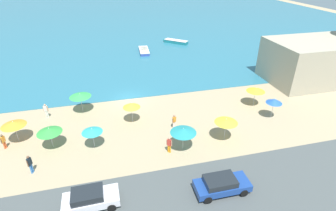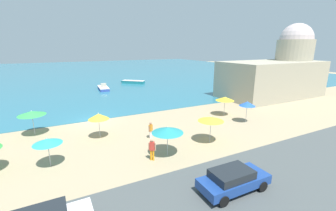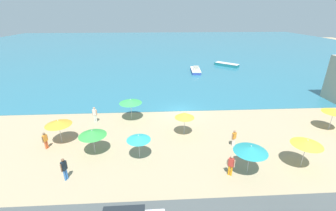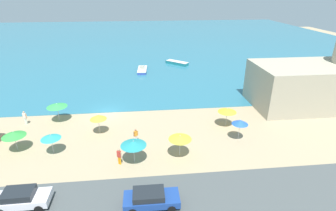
{
  "view_description": "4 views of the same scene",
  "coord_description": "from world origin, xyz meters",
  "px_view_note": "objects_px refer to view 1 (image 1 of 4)",
  "views": [
    {
      "loc": [
        -2.37,
        -30.74,
        16.08
      ],
      "look_at": [
        3.87,
        -5.74,
        1.62
      ],
      "focal_mm": 28.0,
      "sensor_mm": 36.0,
      "label": 1
    },
    {
      "loc": [
        -3.55,
        -26.09,
        8.4
      ],
      "look_at": [
        8.54,
        -2.64,
        1.42
      ],
      "focal_mm": 24.0,
      "sensor_mm": 36.0,
      "label": 2
    },
    {
      "loc": [
        -2.94,
        -25.02,
        11.39
      ],
      "look_at": [
        -1.49,
        0.01,
        0.81
      ],
      "focal_mm": 24.0,
      "sensor_mm": 36.0,
      "label": 3
    },
    {
      "loc": [
        4.9,
        -32.99,
        15.56
      ],
      "look_at": [
        8.15,
        -2.67,
        1.88
      ],
      "focal_mm": 28.0,
      "sensor_mm": 36.0,
      "label": 4
    }
  ],
  "objects_px": {
    "beach_umbrella_2": "(80,95)",
    "bather_4": "(169,144)",
    "parked_car_0": "(90,198)",
    "beach_umbrella_4": "(131,105)",
    "bather_1": "(46,110)",
    "parked_car_1": "(221,184)",
    "beach_umbrella_8": "(49,130)",
    "skiff_nearshore": "(176,42)",
    "beach_umbrella_0": "(183,131)",
    "beach_umbrella_9": "(13,124)",
    "bather_2": "(174,121)",
    "skiff_offshore": "(144,51)",
    "bather_3": "(3,141)",
    "beach_umbrella_7": "(226,121)",
    "beach_umbrella_1": "(256,90)",
    "beach_umbrella_6": "(92,131)",
    "beach_umbrella_3": "(274,101)",
    "bather_0": "(30,163)"
  },
  "relations": [
    {
      "from": "bather_2",
      "to": "skiff_offshore",
      "type": "relative_size",
      "value": 0.28
    },
    {
      "from": "bather_1",
      "to": "skiff_nearshore",
      "type": "xyz_separation_m",
      "value": [
        22.63,
        25.87,
        -0.61
      ]
    },
    {
      "from": "beach_umbrella_6",
      "to": "parked_car_0",
      "type": "height_order",
      "value": "beach_umbrella_6"
    },
    {
      "from": "beach_umbrella_9",
      "to": "bather_3",
      "type": "distance_m",
      "value": 1.79
    },
    {
      "from": "beach_umbrella_9",
      "to": "skiff_nearshore",
      "type": "distance_m",
      "value": 38.91
    },
    {
      "from": "bather_3",
      "to": "parked_car_1",
      "type": "relative_size",
      "value": 0.37
    },
    {
      "from": "bather_0",
      "to": "beach_umbrella_4",
      "type": "bearing_deg",
      "value": 32.48
    },
    {
      "from": "bather_3",
      "to": "bather_1",
      "type": "bearing_deg",
      "value": 58.25
    },
    {
      "from": "beach_umbrella_9",
      "to": "skiff_nearshore",
      "type": "bearing_deg",
      "value": 50.35
    },
    {
      "from": "parked_car_0",
      "to": "skiff_offshore",
      "type": "relative_size",
      "value": 0.72
    },
    {
      "from": "bather_3",
      "to": "skiff_nearshore",
      "type": "xyz_separation_m",
      "value": [
        25.75,
        30.92,
        -0.51
      ]
    },
    {
      "from": "beach_umbrella_2",
      "to": "bather_4",
      "type": "relative_size",
      "value": 1.43
    },
    {
      "from": "beach_umbrella_2",
      "to": "beach_umbrella_4",
      "type": "xyz_separation_m",
      "value": [
        5.53,
        -3.68,
        -0.09
      ]
    },
    {
      "from": "beach_umbrella_1",
      "to": "parked_car_1",
      "type": "bearing_deg",
      "value": -129.06
    },
    {
      "from": "beach_umbrella_0",
      "to": "parked_car_1",
      "type": "xyz_separation_m",
      "value": [
        1.34,
        -5.88,
        -1.32
      ]
    },
    {
      "from": "beach_umbrella_3",
      "to": "bather_2",
      "type": "bearing_deg",
      "value": 176.42
    },
    {
      "from": "parked_car_0",
      "to": "bather_4",
      "type": "bearing_deg",
      "value": 33.08
    },
    {
      "from": "bather_3",
      "to": "parked_car_0",
      "type": "distance_m",
      "value": 12.21
    },
    {
      "from": "beach_umbrella_3",
      "to": "beach_umbrella_4",
      "type": "distance_m",
      "value": 15.95
    },
    {
      "from": "beach_umbrella_2",
      "to": "beach_umbrella_3",
      "type": "distance_m",
      "value": 22.22
    },
    {
      "from": "beach_umbrella_9",
      "to": "beach_umbrella_7",
      "type": "bearing_deg",
      "value": -13.2
    },
    {
      "from": "beach_umbrella_8",
      "to": "skiff_nearshore",
      "type": "height_order",
      "value": "beach_umbrella_8"
    },
    {
      "from": "beach_umbrella_6",
      "to": "parked_car_1",
      "type": "bearing_deg",
      "value": -40.6
    },
    {
      "from": "beach_umbrella_4",
      "to": "parked_car_1",
      "type": "distance_m",
      "value": 13.14
    },
    {
      "from": "bather_1",
      "to": "parked_car_1",
      "type": "bearing_deg",
      "value": -45.55
    },
    {
      "from": "beach_umbrella_4",
      "to": "parked_car_0",
      "type": "xyz_separation_m",
      "value": [
        -4.45,
        -10.86,
        -1.3
      ]
    },
    {
      "from": "beach_umbrella_8",
      "to": "bather_1",
      "type": "xyz_separation_m",
      "value": [
        -1.34,
        5.99,
        -0.96
      ]
    },
    {
      "from": "parked_car_0",
      "to": "bather_3",
      "type": "bearing_deg",
      "value": 131.84
    },
    {
      "from": "beach_umbrella_0",
      "to": "parked_car_1",
      "type": "relative_size",
      "value": 0.57
    },
    {
      "from": "beach_umbrella_0",
      "to": "beach_umbrella_2",
      "type": "bearing_deg",
      "value": 134.81
    },
    {
      "from": "beach_umbrella_0",
      "to": "beach_umbrella_9",
      "type": "bearing_deg",
      "value": 161.59
    },
    {
      "from": "parked_car_1",
      "to": "beach_umbrella_1",
      "type": "bearing_deg",
      "value": 50.94
    },
    {
      "from": "parked_car_1",
      "to": "skiff_offshore",
      "type": "xyz_separation_m",
      "value": [
        -0.05,
        36.4,
        -0.41
      ]
    },
    {
      "from": "beach_umbrella_1",
      "to": "bather_3",
      "type": "distance_m",
      "value": 27.94
    },
    {
      "from": "beach_umbrella_4",
      "to": "bather_1",
      "type": "bearing_deg",
      "value": 160.83
    },
    {
      "from": "beach_umbrella_6",
      "to": "bather_4",
      "type": "relative_size",
      "value": 1.26
    },
    {
      "from": "beach_umbrella_8",
      "to": "skiff_nearshore",
      "type": "distance_m",
      "value": 38.34
    },
    {
      "from": "beach_umbrella_2",
      "to": "parked_car_0",
      "type": "xyz_separation_m",
      "value": [
        1.08,
        -14.54,
        -1.39
      ]
    },
    {
      "from": "beach_umbrella_7",
      "to": "skiff_offshore",
      "type": "xyz_separation_m",
      "value": [
        -3.26,
        30.04,
        -1.81
      ]
    },
    {
      "from": "beach_umbrella_1",
      "to": "parked_car_1",
      "type": "xyz_separation_m",
      "value": [
        -9.82,
        -12.1,
        -1.34
      ]
    },
    {
      "from": "beach_umbrella_2",
      "to": "bather_0",
      "type": "relative_size",
      "value": 1.37
    },
    {
      "from": "parked_car_1",
      "to": "beach_umbrella_7",
      "type": "bearing_deg",
      "value": 63.24
    },
    {
      "from": "beach_umbrella_1",
      "to": "skiff_nearshore",
      "type": "distance_m",
      "value": 29.08
    },
    {
      "from": "bather_2",
      "to": "skiff_nearshore",
      "type": "distance_m",
      "value": 32.69
    },
    {
      "from": "beach_umbrella_1",
      "to": "skiff_offshore",
      "type": "relative_size",
      "value": 0.43
    },
    {
      "from": "beach_umbrella_2",
      "to": "parked_car_1",
      "type": "height_order",
      "value": "beach_umbrella_2"
    },
    {
      "from": "bather_1",
      "to": "beach_umbrella_7",
      "type": "bearing_deg",
      "value": -25.98
    },
    {
      "from": "beach_umbrella_3",
      "to": "beach_umbrella_6",
      "type": "distance_m",
      "value": 19.88
    },
    {
      "from": "skiff_offshore",
      "to": "bather_1",
      "type": "bearing_deg",
      "value": -124.98
    },
    {
      "from": "beach_umbrella_0",
      "to": "beach_umbrella_4",
      "type": "distance_m",
      "value": 7.27
    }
  ]
}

